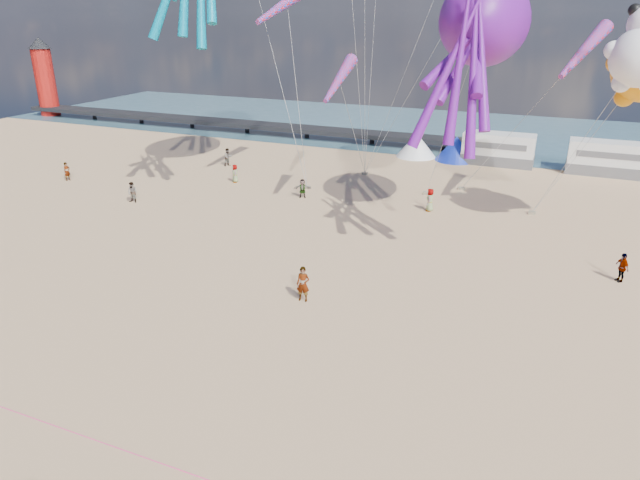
% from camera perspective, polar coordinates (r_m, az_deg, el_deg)
% --- Properties ---
extents(ground, '(120.00, 120.00, 0.00)m').
position_cam_1_polar(ground, '(24.32, -9.83, -13.17)').
color(ground, '#DBAE7E').
rests_on(ground, ground).
extents(water, '(120.00, 120.00, 0.00)m').
position_cam_1_polar(water, '(73.63, 13.98, 10.51)').
color(water, '#3C6272').
rests_on(water, ground).
extents(pier, '(60.00, 3.00, 0.50)m').
position_cam_1_polar(pier, '(73.26, -10.10, 11.54)').
color(pier, black).
rests_on(pier, ground).
extents(lighthouse, '(2.60, 2.60, 9.00)m').
position_cam_1_polar(lighthouse, '(90.98, -25.75, 14.00)').
color(lighthouse, '#A5140F').
rests_on(lighthouse, ground).
extents(motorhome_0, '(6.60, 2.50, 3.00)m').
position_cam_1_polar(motorhome_0, '(58.01, 17.39, 8.68)').
color(motorhome_0, silver).
rests_on(motorhome_0, ground).
extents(motorhome_1, '(6.60, 2.50, 3.00)m').
position_cam_1_polar(motorhome_1, '(57.91, 26.78, 7.31)').
color(motorhome_1, silver).
rests_on(motorhome_1, ground).
extents(tent_white, '(4.00, 4.00, 2.40)m').
position_cam_1_polar(tent_white, '(59.35, 9.61, 9.36)').
color(tent_white, white).
rests_on(tent_white, ground).
extents(tent_blue, '(4.00, 4.00, 2.40)m').
position_cam_1_polar(tent_blue, '(58.58, 13.44, 8.90)').
color(tent_blue, '#1933CC').
rests_on(tent_blue, ground).
extents(rope_line, '(34.00, 0.03, 0.03)m').
position_cam_1_polar(rope_line, '(21.26, -17.48, -19.93)').
color(rope_line, '#F2338C').
rests_on(rope_line, ground).
extents(standing_person, '(0.74, 0.53, 1.88)m').
position_cam_1_polar(standing_person, '(29.08, -1.71, -4.43)').
color(standing_person, tan).
rests_on(standing_person, ground).
extents(beachgoer_0, '(0.42, 0.63, 1.71)m').
position_cam_1_polar(beachgoer_0, '(42.98, 10.96, 3.96)').
color(beachgoer_0, '#7F6659').
rests_on(beachgoer_0, ground).
extents(beachgoer_1, '(0.83, 0.58, 1.62)m').
position_cam_1_polar(beachgoer_1, '(46.46, -18.24, 4.54)').
color(beachgoer_1, '#7F6659').
rests_on(beachgoer_1, ground).
extents(beachgoer_3, '(1.10, 1.24, 1.67)m').
position_cam_1_polar(beachgoer_3, '(35.27, 27.95, -2.43)').
color(beachgoer_3, '#7F6659').
rests_on(beachgoer_3, ground).
extents(beachgoer_4, '(0.96, 0.68, 1.51)m').
position_cam_1_polar(beachgoer_4, '(45.37, -1.77, 5.18)').
color(beachgoer_4, '#7F6659').
rests_on(beachgoer_4, ground).
extents(beachgoer_5, '(0.62, 1.55, 1.63)m').
position_cam_1_polar(beachgoer_5, '(54.72, -23.97, 6.28)').
color(beachgoer_5, '#7F6659').
rests_on(beachgoer_5, ground).
extents(beachgoer_6, '(0.64, 0.68, 1.56)m').
position_cam_1_polar(beachgoer_6, '(50.10, -8.49, 6.60)').
color(beachgoer_6, '#7F6659').
rests_on(beachgoer_6, ground).
extents(beachgoer_7, '(0.85, 0.98, 1.70)m').
position_cam_1_polar(beachgoer_7, '(55.66, -9.19, 8.18)').
color(beachgoer_7, '#7F6659').
rests_on(beachgoer_7, ground).
extents(sandbag_a, '(0.50, 0.35, 0.22)m').
position_cam_1_polar(sandbag_a, '(47.87, -1.30, 5.28)').
color(sandbag_a, gray).
rests_on(sandbag_a, ground).
extents(sandbag_b, '(0.50, 0.35, 0.22)m').
position_cam_1_polar(sandbag_b, '(47.10, 10.57, 4.62)').
color(sandbag_b, gray).
rests_on(sandbag_b, ground).
extents(sandbag_c, '(0.50, 0.35, 0.22)m').
position_cam_1_polar(sandbag_c, '(44.52, 20.45, 2.56)').
color(sandbag_c, gray).
rests_on(sandbag_c, ground).
extents(sandbag_d, '(0.50, 0.35, 0.22)m').
position_cam_1_polar(sandbag_d, '(49.02, 14.00, 5.03)').
color(sandbag_d, gray).
rests_on(sandbag_d, ground).
extents(sandbag_e, '(0.50, 0.35, 0.22)m').
position_cam_1_polar(sandbag_e, '(52.26, 4.51, 6.66)').
color(sandbag_e, gray).
rests_on(sandbag_e, ground).
extents(kite_octopus_purple, '(5.30, 10.73, 11.88)m').
position_cam_1_polar(kite_octopus_purple, '(37.81, 16.14, 20.29)').
color(kite_octopus_purple, '#67128E').
extents(kite_panda, '(4.21, 3.99, 5.60)m').
position_cam_1_polar(kite_panda, '(37.67, 29.39, 15.61)').
color(kite_panda, white).
extents(windsock_left, '(2.28, 7.98, 7.90)m').
position_cam_1_polar(windsock_left, '(46.37, -3.30, 22.65)').
color(windsock_left, red).
extents(windsock_mid, '(3.40, 6.55, 6.65)m').
position_cam_1_polar(windsock_mid, '(42.08, 24.91, 16.80)').
color(windsock_mid, red).
extents(windsock_right, '(1.11, 5.03, 5.00)m').
position_cam_1_polar(windsock_right, '(40.35, 1.92, 15.74)').
color(windsock_right, red).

